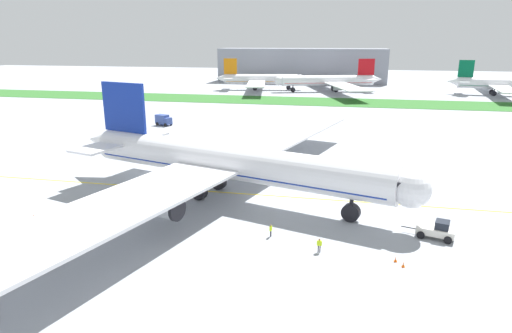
# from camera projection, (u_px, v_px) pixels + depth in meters

# --- Properties ---
(ground_plane) EXTENTS (600.00, 600.00, 0.00)m
(ground_plane) POSITION_uv_depth(u_px,v_px,m) (270.00, 200.00, 64.45)
(ground_plane) COLOR #9399A0
(ground_plane) RESTS_ON ground
(apron_taxi_line) EXTENTS (280.00, 0.36, 0.01)m
(apron_taxi_line) POSITION_uv_depth(u_px,v_px,m) (272.00, 196.00, 66.15)
(apron_taxi_line) COLOR yellow
(apron_taxi_line) RESTS_ON ground
(grass_median_strip) EXTENTS (320.00, 24.00, 0.10)m
(grass_median_strip) POSITION_uv_depth(u_px,v_px,m) (320.00, 102.00, 166.48)
(grass_median_strip) COLOR #2D6628
(grass_median_strip) RESTS_ON ground
(airliner_foreground) EXTENTS (54.78, 90.05, 16.06)m
(airliner_foreground) POSITION_uv_depth(u_px,v_px,m) (225.00, 162.00, 64.09)
(airliner_foreground) COLOR white
(airliner_foreground) RESTS_ON ground
(pushback_tug) EXTENTS (6.15, 3.63, 2.19)m
(pushback_tug) POSITION_uv_depth(u_px,v_px,m) (437.00, 230.00, 51.95)
(pushback_tug) COLOR white
(pushback_tug) RESTS_ON ground
(ground_crew_wingwalker_port) EXTENTS (0.57, 0.24, 1.63)m
(ground_crew_wingwalker_port) POSITION_uv_depth(u_px,v_px,m) (319.00, 244.00, 48.33)
(ground_crew_wingwalker_port) COLOR black
(ground_crew_wingwalker_port) RESTS_ON ground
(ground_crew_marshaller_front) EXTENTS (0.36, 0.59, 1.73)m
(ground_crew_marshaller_front) POSITION_uv_depth(u_px,v_px,m) (41.00, 253.00, 46.08)
(ground_crew_marshaller_front) COLOR black
(ground_crew_marshaller_front) RESTS_ON ground
(ground_crew_wingwalker_starboard) EXTENTS (0.28, 0.55, 1.57)m
(ground_crew_wingwalker_starboard) POSITION_uv_depth(u_px,v_px,m) (271.00, 229.00, 52.19)
(ground_crew_wingwalker_starboard) COLOR black
(ground_crew_wingwalker_starboard) RESTS_ON ground
(traffic_cone_near_nose) EXTENTS (0.36, 0.36, 0.58)m
(traffic_cone_near_nose) POSITION_uv_depth(u_px,v_px,m) (34.00, 217.00, 57.61)
(traffic_cone_near_nose) COLOR #F2590C
(traffic_cone_near_nose) RESTS_ON ground
(traffic_cone_port_wing) EXTENTS (0.36, 0.36, 0.58)m
(traffic_cone_port_wing) POSITION_uv_depth(u_px,v_px,m) (403.00, 264.00, 45.36)
(traffic_cone_port_wing) COLOR #F2590C
(traffic_cone_port_wing) RESTS_ON ground
(traffic_cone_starboard_wing) EXTENTS (0.36, 0.36, 0.58)m
(traffic_cone_starboard_wing) POSITION_uv_depth(u_px,v_px,m) (396.00, 259.00, 46.45)
(traffic_cone_starboard_wing) COLOR #F2590C
(traffic_cone_starboard_wing) RESTS_ON ground
(service_truck_baggage_loader) EXTENTS (4.99, 3.71, 2.91)m
(service_truck_baggage_loader) POSITION_uv_depth(u_px,v_px,m) (163.00, 120.00, 120.04)
(service_truck_baggage_loader) COLOR #33478C
(service_truck_baggage_loader) RESTS_ON ground
(parked_airliner_far_left) EXTENTS (41.31, 65.57, 14.32)m
(parked_airliner_far_left) POSITION_uv_depth(u_px,v_px,m) (260.00, 79.00, 204.44)
(parked_airliner_far_left) COLOR white
(parked_airliner_far_left) RESTS_ON ground
(parked_airliner_far_centre) EXTENTS (47.76, 78.31, 14.43)m
(parked_airliner_far_centre) POSITION_uv_depth(u_px,v_px,m) (330.00, 81.00, 197.14)
(parked_airliner_far_centre) COLOR white
(parked_airliner_far_centre) RESTS_ON ground
(parked_airliner_far_right) EXTENTS (41.40, 65.41, 14.38)m
(parked_airliner_far_right) POSITION_uv_depth(u_px,v_px,m) (500.00, 84.00, 183.51)
(parked_airliner_far_right) COLOR white
(parked_airliner_far_right) RESTS_ON ground
(terminal_building) EXTENTS (90.20, 20.00, 18.00)m
(terminal_building) POSITION_uv_depth(u_px,v_px,m) (302.00, 65.00, 241.05)
(terminal_building) COLOR gray
(terminal_building) RESTS_ON ground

